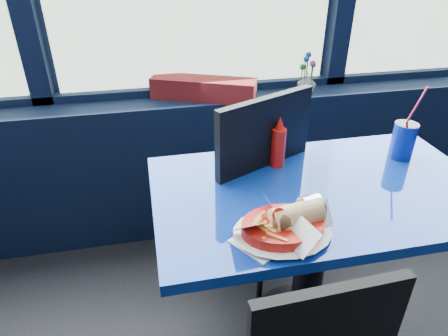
# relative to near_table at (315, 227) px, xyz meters

# --- Properties ---
(window_sill) EXTENTS (5.00, 0.26, 0.80)m
(window_sill) POSITION_rel_near_table_xyz_m (-0.30, 0.87, -0.17)
(window_sill) COLOR black
(window_sill) RESTS_ON ground
(near_table) EXTENTS (1.20, 0.70, 0.75)m
(near_table) POSITION_rel_near_table_xyz_m (0.00, 0.00, 0.00)
(near_table) COLOR black
(near_table) RESTS_ON ground
(chair_near_back) EXTENTS (0.62, 0.62, 1.03)m
(chair_near_back) POSITION_rel_near_table_xyz_m (-0.10, 0.32, 0.02)
(chair_near_back) COLOR black
(chair_near_back) RESTS_ON ground
(planter_box) EXTENTS (0.54, 0.34, 0.11)m
(planter_box) POSITION_rel_near_table_xyz_m (-0.29, 0.84, 0.29)
(planter_box) COLOR maroon
(planter_box) RESTS_ON window_sill
(flower_vase) EXTENTS (0.13, 0.14, 0.21)m
(flower_vase) POSITION_rel_near_table_xyz_m (0.27, 0.82, 0.30)
(flower_vase) COLOR silver
(flower_vase) RESTS_ON window_sill
(food_basket) EXTENTS (0.31, 0.31, 0.10)m
(food_basket) POSITION_rel_near_table_xyz_m (-0.22, -0.22, 0.22)
(food_basket) COLOR #B7140C
(food_basket) RESTS_ON near_table
(ketchup_bottle) EXTENTS (0.05, 0.05, 0.21)m
(ketchup_bottle) POSITION_rel_near_table_xyz_m (-0.10, 0.19, 0.27)
(ketchup_bottle) COLOR #B7140C
(ketchup_bottle) RESTS_ON near_table
(soda_cup) EXTENTS (0.09, 0.09, 0.31)m
(soda_cup) POSITION_rel_near_table_xyz_m (0.41, 0.15, 0.26)
(soda_cup) COLOR navy
(soda_cup) RESTS_ON near_table
(napkin) EXTENTS (0.19, 0.19, 0.00)m
(napkin) POSITION_rel_near_table_xyz_m (-0.30, -0.24, 0.18)
(napkin) COLOR white
(napkin) RESTS_ON near_table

